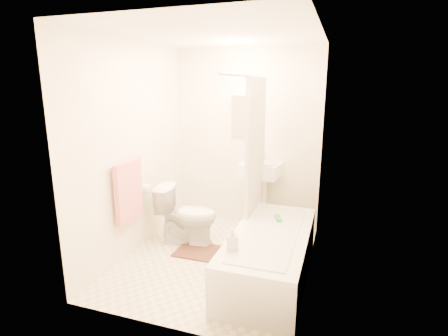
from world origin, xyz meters
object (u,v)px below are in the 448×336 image
(toilet, at_px, (187,215))
(sink, at_px, (261,193))
(bath_mat, at_px, (200,251))
(soap_bottle, at_px, (232,239))
(bathtub, at_px, (270,255))

(toilet, relative_size, sink, 0.75)
(bath_mat, relative_size, soap_bottle, 2.67)
(sink, bearing_deg, bathtub, -65.98)
(bathtub, bearing_deg, toilet, 158.20)
(soap_bottle, bearing_deg, bathtub, 61.98)
(toilet, xyz_separation_m, soap_bottle, (0.87, -0.92, 0.22))
(toilet, distance_m, bathtub, 1.21)
(soap_bottle, bearing_deg, bath_mat, 130.30)
(soap_bottle, bearing_deg, toilet, 133.18)
(bathtub, height_order, bath_mat, bathtub)
(bathtub, xyz_separation_m, soap_bottle, (-0.25, -0.48, 0.34))
(sink, bearing_deg, soap_bottle, -79.00)
(soap_bottle, bearing_deg, sink, 94.30)
(bath_mat, bearing_deg, toilet, 141.82)
(bath_mat, bearing_deg, bathtub, -16.10)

